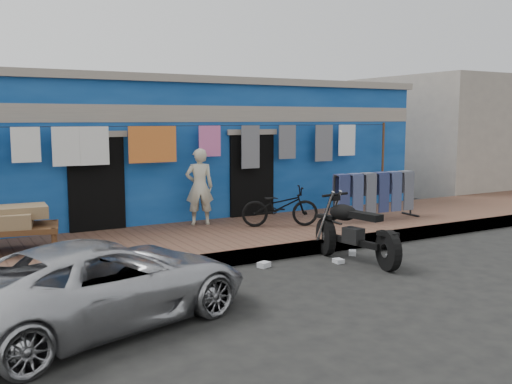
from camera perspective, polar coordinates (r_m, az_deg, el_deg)
name	(u,v)px	position (r m, az deg, el deg)	size (l,w,h in m)	color
ground	(322,283)	(8.73, 6.59, -8.98)	(80.00, 80.00, 0.00)	black
sidewalk	(231,238)	(11.18, -2.54, -4.65)	(28.00, 3.00, 0.25)	brown
curb	(269,253)	(9.94, 1.29, -6.16)	(28.00, 0.10, 0.25)	gray
building	(158,149)	(14.62, -9.75, 4.25)	(12.20, 5.20, 3.36)	navy
neighbor_right	(460,135)	(21.08, 19.73, 5.43)	(6.00, 5.00, 3.80)	#9E9384
clothesline	(187,149)	(11.93, -6.96, 4.33)	(10.06, 0.06, 2.10)	brown
car	(103,282)	(7.06, -15.06, -8.65)	(1.71, 3.76, 1.06)	#BBBBC0
seated_person	(199,187)	(11.86, -5.68, 0.53)	(0.57, 0.38, 1.59)	beige
bicycle	(280,202)	(11.67, 2.42, -1.00)	(0.55, 1.56, 1.01)	black
motorcycle	(356,230)	(9.88, 9.94, -3.72)	(0.90, 1.84, 1.14)	black
jeans_rack	(374,195)	(12.76, 11.73, -0.31)	(2.24, 0.56, 1.06)	black
litter_a	(264,265)	(9.52, 0.80, -7.28)	(0.19, 0.15, 0.09)	silver
litter_b	(352,253)	(10.49, 9.62, -6.01)	(0.17, 0.13, 0.09)	silver
litter_c	(338,261)	(9.90, 8.24, -6.83)	(0.18, 0.14, 0.07)	silver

